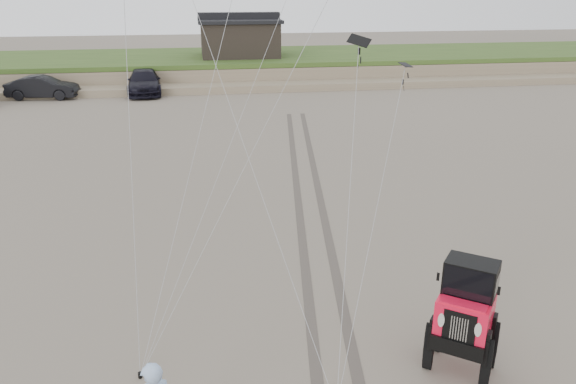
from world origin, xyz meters
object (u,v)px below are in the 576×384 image
(truck_c, at_px, (144,82))
(cabin, at_px, (239,37))
(truck_b, at_px, (43,87))
(jeep, at_px, (463,329))

(truck_c, bearing_deg, cabin, 36.78)
(cabin, bearing_deg, truck_b, -153.10)
(jeep, bearing_deg, cabin, 129.55)
(jeep, bearing_deg, truck_c, 142.55)
(cabin, distance_m, jeep, 37.66)
(cabin, relative_size, truck_b, 1.40)
(cabin, bearing_deg, truck_c, -139.61)
(cabin, relative_size, jeep, 1.30)
(cabin, height_order, truck_b, cabin)
(truck_b, distance_m, jeep, 34.07)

